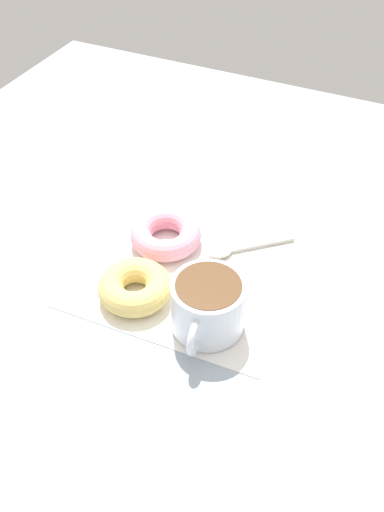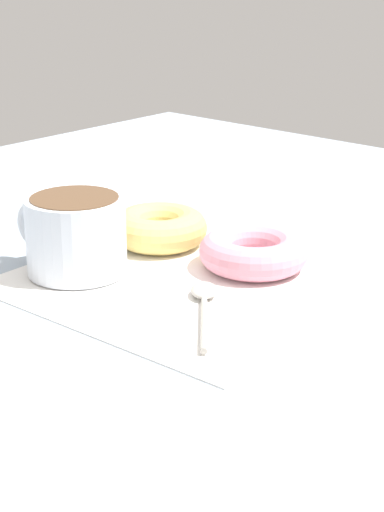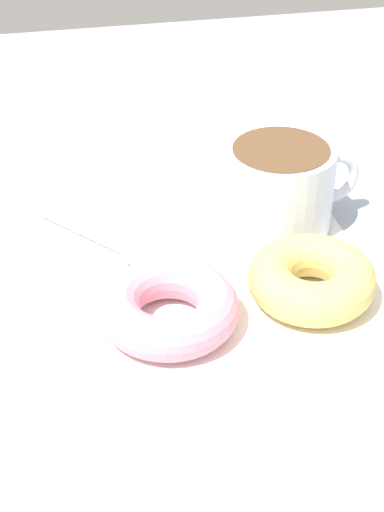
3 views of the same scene
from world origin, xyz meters
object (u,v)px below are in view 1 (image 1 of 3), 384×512
(donut_near_cup, at_px, (166,234))
(spoon, at_px, (233,250))
(coffee_cup, at_px, (208,305))
(donut_far, at_px, (135,287))

(donut_near_cup, bearing_deg, spoon, -77.32)
(donut_near_cup, bearing_deg, coffee_cup, -134.95)
(donut_far, xyz_separation_m, spoon, (0.14, -0.09, -0.01))
(donut_near_cup, height_order, spoon, donut_near_cup)
(coffee_cup, xyz_separation_m, spoon, (0.14, 0.02, -0.03))
(donut_far, distance_m, spoon, 0.16)
(coffee_cup, xyz_separation_m, donut_far, (0.01, 0.11, -0.02))
(coffee_cup, height_order, donut_far, coffee_cup)
(coffee_cup, bearing_deg, donut_far, 87.06)
(donut_near_cup, height_order, donut_far, donut_far)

